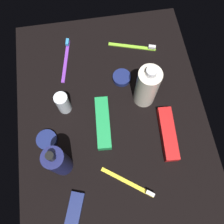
% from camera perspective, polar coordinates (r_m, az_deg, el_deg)
% --- Properties ---
extents(ground_plane, '(0.84, 0.64, 0.01)m').
position_cam_1_polar(ground_plane, '(0.82, -0.00, -0.86)').
color(ground_plane, black).
extents(lotion_bottle, '(0.06, 0.06, 0.19)m').
position_cam_1_polar(lotion_bottle, '(0.71, -12.74, -11.52)').
color(lotion_bottle, navy).
rests_on(lotion_bottle, ground_plane).
extents(bodywash_bottle, '(0.07, 0.07, 0.19)m').
position_cam_1_polar(bodywash_bottle, '(0.77, 8.31, 5.95)').
color(bodywash_bottle, silver).
rests_on(bodywash_bottle, ground_plane).
extents(deodorant_stick, '(0.04, 0.04, 0.09)m').
position_cam_1_polar(deodorant_stick, '(0.80, -11.63, 2.09)').
color(deodorant_stick, silver).
rests_on(deodorant_stick, ground_plane).
extents(toothbrush_yellow, '(0.11, 0.15, 0.02)m').
position_cam_1_polar(toothbrush_yellow, '(0.77, 4.50, -16.72)').
color(toothbrush_yellow, yellow).
rests_on(toothbrush_yellow, ground_plane).
extents(toothbrush_purple, '(0.18, 0.05, 0.02)m').
position_cam_1_polar(toothbrush_purple, '(0.93, -10.96, 12.58)').
color(toothbrush_purple, purple).
rests_on(toothbrush_purple, ground_plane).
extents(toothbrush_lime, '(0.06, 0.18, 0.02)m').
position_cam_1_polar(toothbrush_lime, '(0.94, 5.51, 15.34)').
color(toothbrush_lime, '#8CD133').
rests_on(toothbrush_lime, ground_plane).
extents(toothpaste_box_red, '(0.18, 0.06, 0.03)m').
position_cam_1_polar(toothpaste_box_red, '(0.80, 13.20, -5.07)').
color(toothpaste_box_red, red).
rests_on(toothpaste_box_red, ground_plane).
extents(toothpaste_box_green, '(0.18, 0.06, 0.03)m').
position_cam_1_polar(toothpaste_box_green, '(0.79, -2.17, -2.63)').
color(toothpaste_box_green, green).
rests_on(toothpaste_box_green, ground_plane).
extents(snack_bar_navy, '(0.11, 0.07, 0.01)m').
position_cam_1_polar(snack_bar_navy, '(0.77, -8.97, -22.24)').
color(snack_bar_navy, navy).
rests_on(snack_bar_navy, ground_plane).
extents(cream_tin_left, '(0.06, 0.06, 0.02)m').
position_cam_1_polar(cream_tin_left, '(0.86, 2.33, 8.21)').
color(cream_tin_left, navy).
rests_on(cream_tin_left, ground_plane).
extents(cream_tin_right, '(0.07, 0.07, 0.02)m').
position_cam_1_polar(cream_tin_right, '(0.81, -15.30, -6.41)').
color(cream_tin_right, navy).
rests_on(cream_tin_right, ground_plane).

